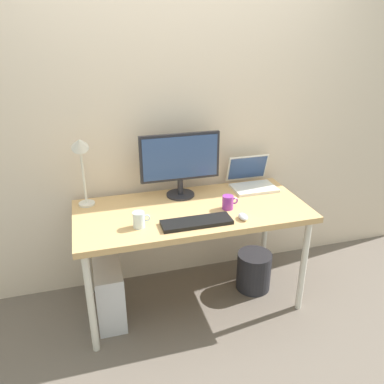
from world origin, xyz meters
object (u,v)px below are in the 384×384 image
Objects in this scene: desk at (192,217)px; wastebasket at (254,271)px; desk_lamp at (81,155)px; glass_cup at (139,220)px; laptop at (251,179)px; coffee_mug at (228,202)px; mouse at (243,217)px; monitor at (180,161)px; keyboard at (197,222)px; computer_tower at (109,294)px.

desk reaches higher than wastebasket.
desk_lamp is 4.72× the size of glass_cup.
desk is 0.60m from laptop.
coffee_mug is 0.71m from wastebasket.
coffee_mug is at bearing 102.73° from mouse.
monitor is 0.66m from desk_lamp.
computer_tower is (-0.56, 0.18, -0.56)m from keyboard.
coffee_mug is at bearing -134.16° from laptop.
glass_cup is 1.11m from wastebasket.
mouse is at bearing -58.01° from monitor.
desk_lamp is at bearing 169.59° from wastebasket.
monitor is at bearing -177.94° from laptop.
laptop is 1.07× the size of wastebasket.
monitor is 0.51m from keyboard.
laptop reaches higher than keyboard.
keyboard is 0.84m from wastebasket.
coffee_mug is 0.37× the size of wastebasket.
mouse reaches higher than keyboard.
wastebasket is (1.09, 0.05, -0.06)m from computer_tower.
desk is 0.83m from desk_lamp.
glass_cup is at bearing -52.46° from desk_lamp.
laptop is at bearing 24.64° from desk.
laptop reaches higher than desk.
desk is 4.84× the size of laptop.
desk_lamp reaches higher than monitor.
keyboard is at bearing -156.63° from wastebasket.
mouse is (0.27, -0.24, 0.08)m from desk.
glass_cup reaches higher than wastebasket.
monitor is at bearing 24.71° from computer_tower.
desk is 17.19× the size of mouse.
desk_lamp is (-1.21, -0.02, 0.31)m from laptop.
desk is at bearing 81.45° from keyboard.
monitor reaches higher than laptop.
coffee_mug is at bearing -16.64° from desk.
desk_lamp is 4.63× the size of coffee_mug.
desk is 0.26m from coffee_mug.
desk is 3.52× the size of keyboard.
computer_tower is (-0.82, 0.03, -0.59)m from coffee_mug.
wastebasket is (0.87, 0.17, -0.65)m from glass_cup.
desk_lamp reaches higher than mouse.
desk is 2.75× the size of monitor.
desk is 0.23m from keyboard.
coffee_mug is at bearing -49.53° from monitor.
monitor reaches higher than glass_cup.
desk_lamp is 5.64× the size of mouse.
coffee_mug is (-0.04, 0.17, 0.03)m from mouse.
wastebasket is (0.27, 0.08, -0.65)m from coffee_mug.
mouse is 0.30× the size of wastebasket.
desk is 5.16× the size of wastebasket.
laptop is 0.73× the size of keyboard.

